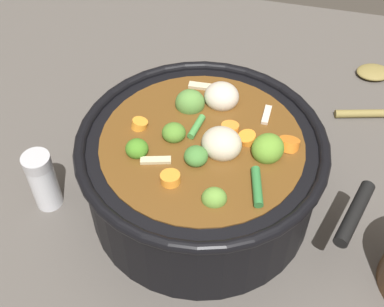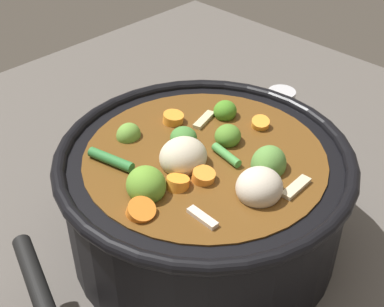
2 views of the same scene
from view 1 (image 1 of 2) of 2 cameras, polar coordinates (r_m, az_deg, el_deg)
name	(u,v)px [view 1 (image 1 of 2)]	position (r m, az deg, el deg)	size (l,w,h in m)	color
ground_plane	(201,201)	(0.72, 0.97, -5.41)	(1.10, 1.10, 0.00)	#514C47
cooking_pot	(201,170)	(0.67, 1.08, -1.89)	(0.32, 0.32, 0.15)	black
wooden_spoon	(380,89)	(0.94, 20.48, 6.78)	(0.18, 0.16, 0.01)	olive
salt_shaker	(43,181)	(0.71, -16.46, -2.94)	(0.04, 0.04, 0.09)	silver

